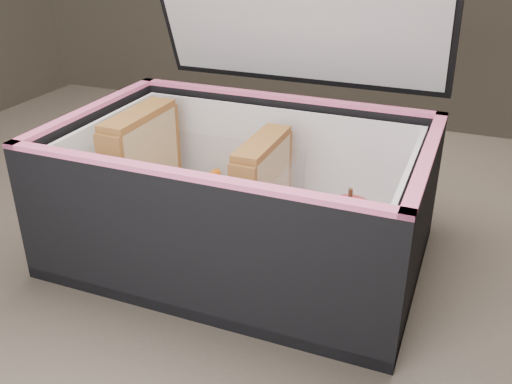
% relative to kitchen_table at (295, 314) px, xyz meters
% --- Properties ---
extents(kitchen_table, '(1.20, 0.80, 0.75)m').
position_rel_kitchen_table_xyz_m(kitchen_table, '(0.00, 0.00, 0.00)').
color(kitchen_table, '#52493E').
rests_on(kitchen_table, ground).
extents(lunch_bag, '(0.33, 0.30, 0.33)m').
position_rel_kitchen_table_xyz_m(lunch_bag, '(-0.04, -0.03, 0.16)').
color(lunch_bag, black).
rests_on(lunch_bag, kitchen_table).
extents(plastic_tub, '(0.18, 0.13, 0.07)m').
position_rel_kitchen_table_xyz_m(plastic_tub, '(-0.09, -0.03, 0.14)').
color(plastic_tub, white).
rests_on(plastic_tub, lunch_bag).
extents(sandwich_left, '(0.03, 0.10, 0.11)m').
position_rel_kitchen_table_xyz_m(sandwich_left, '(-0.16, -0.03, 0.16)').
color(sandwich_left, tan).
rests_on(sandwich_left, plastic_tub).
extents(sandwich_right, '(0.03, 0.09, 0.10)m').
position_rel_kitchen_table_xyz_m(sandwich_right, '(-0.03, -0.03, 0.16)').
color(sandwich_right, tan).
rests_on(sandwich_right, plastic_tub).
extents(carrot_sticks, '(0.05, 0.14, 0.03)m').
position_rel_kitchen_table_xyz_m(carrot_sticks, '(-0.09, -0.03, 0.12)').
color(carrot_sticks, '#F85600').
rests_on(carrot_sticks, plastic_tub).
extents(paper_napkin, '(0.09, 0.10, 0.01)m').
position_rel_kitchen_table_xyz_m(paper_napkin, '(0.05, -0.04, 0.11)').
color(paper_napkin, white).
rests_on(paper_napkin, lunch_bag).
extents(red_apple, '(0.07, 0.07, 0.07)m').
position_rel_kitchen_table_xyz_m(red_apple, '(0.06, -0.04, 0.14)').
color(red_apple, maroon).
rests_on(red_apple, paper_napkin).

